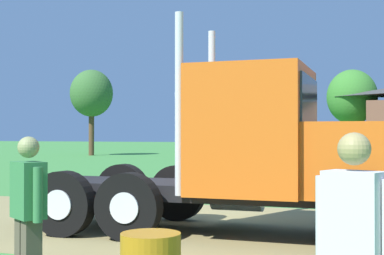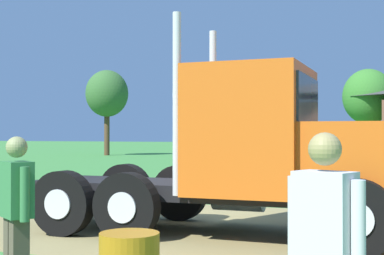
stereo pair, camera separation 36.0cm
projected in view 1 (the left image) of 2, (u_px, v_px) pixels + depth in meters
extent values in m
plane|color=#3D8139|center=(182.00, 226.00, 10.91)|extent=(200.00, 200.00, 0.00)
cube|color=olive|center=(182.00, 226.00, 10.91)|extent=(120.00, 6.41, 0.01)
cube|color=black|center=(222.00, 191.00, 10.07)|extent=(7.06, 1.61, 0.28)
cube|color=orange|center=(370.00, 159.00, 9.25)|extent=(2.02, 2.06, 1.21)
cube|color=orange|center=(254.00, 130.00, 9.89)|extent=(1.89, 2.35, 2.17)
cube|color=#2D3D4C|center=(309.00, 105.00, 9.58)|extent=(0.05, 1.95, 0.95)
cylinder|color=silver|center=(212.00, 108.00, 11.11)|extent=(0.14, 0.14, 3.05)
cylinder|color=silver|center=(179.00, 104.00, 9.36)|extent=(0.14, 0.14, 3.05)
cylinder|color=silver|center=(238.00, 197.00, 11.02)|extent=(1.00, 0.53, 0.52)
cylinder|color=black|center=(366.00, 200.00, 10.37)|extent=(1.14, 0.31, 1.14)
cylinder|color=silver|center=(366.00, 199.00, 10.53)|extent=(0.51, 0.04, 0.51)
cylinder|color=black|center=(361.00, 218.00, 8.17)|extent=(1.14, 0.31, 1.14)
cylinder|color=silver|center=(360.00, 219.00, 8.02)|extent=(0.51, 0.04, 0.51)
cylinder|color=black|center=(123.00, 191.00, 11.99)|extent=(1.14, 0.31, 1.14)
cylinder|color=silver|center=(126.00, 190.00, 12.14)|extent=(0.51, 0.04, 0.51)
cylinder|color=black|center=(63.00, 204.00, 9.79)|extent=(1.14, 0.31, 1.14)
cylinder|color=silver|center=(58.00, 205.00, 9.64)|extent=(0.51, 0.04, 0.51)
cylinder|color=black|center=(178.00, 193.00, 11.58)|extent=(1.14, 0.31, 1.14)
cylinder|color=silver|center=(180.00, 192.00, 11.74)|extent=(0.51, 0.04, 0.51)
cylinder|color=black|center=(128.00, 207.00, 9.38)|extent=(1.14, 0.31, 1.14)
cylinder|color=silver|center=(124.00, 208.00, 9.23)|extent=(0.51, 0.04, 0.51)
cube|color=#33723F|center=(28.00, 190.00, 6.14)|extent=(0.50, 0.45, 0.61)
sphere|color=#8E925C|center=(28.00, 147.00, 6.14)|extent=(0.23, 0.23, 0.23)
cylinder|color=#33723F|center=(38.00, 195.00, 5.93)|extent=(0.10, 0.10, 0.58)
cylinder|color=#33723F|center=(20.00, 191.00, 6.34)|extent=(0.10, 0.10, 0.58)
cube|color=silver|center=(354.00, 214.00, 4.08)|extent=(0.48, 0.40, 0.63)
sphere|color=#9E8D57|center=(354.00, 149.00, 4.08)|extent=(0.24, 0.24, 0.24)
cylinder|color=silver|center=(322.00, 215.00, 4.24)|extent=(0.10, 0.10, 0.60)
cylinder|color=#513823|center=(91.00, 133.00, 45.88)|extent=(0.44, 0.44, 3.67)
ellipsoid|color=#34612D|center=(91.00, 93.00, 45.92)|extent=(3.48, 3.48, 3.83)
cylinder|color=#513823|center=(260.00, 134.00, 50.97)|extent=(0.44, 0.44, 3.40)
ellipsoid|color=#206D22|center=(260.00, 96.00, 51.01)|extent=(4.32, 4.32, 4.75)
cylinder|color=#513823|center=(352.00, 137.00, 40.77)|extent=(0.44, 0.44, 2.99)
ellipsoid|color=#35752A|center=(352.00, 97.00, 40.80)|extent=(3.60, 3.60, 3.96)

